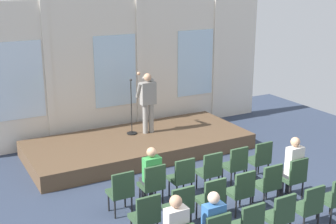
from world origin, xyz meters
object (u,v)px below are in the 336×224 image
at_px(chair_r1_c0, 146,215).
at_px(chair_r0_c2, 182,176).
at_px(chair_r1_c2, 212,197).
at_px(chair_r1_c5, 294,175).
at_px(audience_r0_c1, 151,173).
at_px(audience_r1_c5, 292,164).
at_px(chair_r1_c1, 180,206).
at_px(chair_r2_c2, 248,224).
at_px(audience_r2_c1, 212,223).
at_px(mic_stand, 132,122).
at_px(chair_r0_c4, 236,163).
at_px(chair_r2_c4, 309,205).
at_px(chair_r1_c3, 241,190).
at_px(chair_r2_c3, 280,214).
at_px(chair_r0_c0, 121,190).
at_px(chair_r0_c1, 153,183).
at_px(chair_r0_c5, 260,158).
at_px(chair_r1_c4, 269,182).
at_px(chair_r2_c5, 336,197).
at_px(chair_r0_c3, 210,169).
at_px(speaker, 148,98).

bearing_deg(chair_r1_c0, chair_r0_c2, 38.66).
xyz_separation_m(chair_r1_c2, chair_r1_c5, (2.09, 0.00, 0.00)).
bearing_deg(chair_r1_c2, audience_r0_c1, 120.18).
bearing_deg(chair_r0_c2, audience_r1_c5, -26.38).
relative_size(chair_r0_c2, chair_r1_c1, 1.00).
relative_size(chair_r1_c5, chair_r2_c2, 1.00).
bearing_deg(audience_r2_c1, chair_r1_c1, 90.00).
bearing_deg(chair_r1_c2, chair_r1_c5, 0.00).
bearing_deg(chair_r1_c0, mic_stand, 68.79).
relative_size(chair_r0_c4, chair_r1_c5, 1.00).
relative_size(chair_r1_c1, chair_r2_c4, 1.00).
bearing_deg(audience_r0_c1, chair_r0_c2, -6.80).
bearing_deg(chair_r1_c3, chair_r0_c2, 122.00).
height_order(audience_r0_c1, chair_r1_c2, audience_r0_c1).
bearing_deg(chair_r2_c3, audience_r0_c1, 121.07).
bearing_deg(chair_r2_c2, chair_r0_c0, 122.00).
bearing_deg(chair_r0_c1, chair_r1_c5, -21.80).
distance_m(mic_stand, chair_r2_c3, 5.55).
distance_m(chair_r0_c0, chair_r0_c5, 3.49).
height_order(chair_r1_c4, chair_r2_c4, same).
height_order(chair_r1_c3, chair_r2_c5, same).
height_order(chair_r0_c1, chair_r2_c2, same).
height_order(chair_r0_c5, chair_r2_c4, same).
distance_m(chair_r1_c1, chair_r1_c4, 2.09).
xyz_separation_m(chair_r0_c0, chair_r0_c2, (1.40, 0.00, 0.00)).
xyz_separation_m(audience_r0_c1, chair_r1_c0, (-0.70, -1.20, -0.18)).
bearing_deg(audience_r2_c1, chair_r2_c4, -2.29).
bearing_deg(audience_r0_c1, chair_r0_c5, -1.71).
xyz_separation_m(chair_r0_c2, chair_r2_c2, (0.00, -2.23, 0.00)).
xyz_separation_m(chair_r1_c4, chair_r2_c3, (-0.70, -1.12, 0.00)).
distance_m(mic_stand, chair_r1_c0, 4.74).
relative_size(chair_r0_c4, chair_r2_c3, 1.00).
bearing_deg(audience_r0_c1, chair_r0_c4, -2.27).
bearing_deg(chair_r1_c5, chair_r0_c3, 141.34).
xyz_separation_m(mic_stand, chair_r1_c2, (-0.32, -4.42, -0.21)).
bearing_deg(audience_r2_c1, chair_r2_c5, -1.72).
height_order(chair_r0_c1, chair_r0_c2, same).
bearing_deg(chair_r0_c4, chair_r0_c1, 180.00).
relative_size(chair_r0_c2, chair_r1_c0, 1.00).
bearing_deg(chair_r0_c5, chair_r2_c3, -122.00).
relative_size(chair_r0_c2, audience_r2_c1, 0.73).
xyz_separation_m(speaker, chair_r1_c0, (-2.16, -4.32, -0.85)).
relative_size(chair_r1_c2, chair_r2_c4, 1.00).
bearing_deg(speaker, chair_r1_c4, -81.63).
xyz_separation_m(chair_r0_c4, chair_r1_c3, (-0.70, -1.12, 0.00)).
bearing_deg(chair_r1_c2, chair_r1_c4, 0.00).
xyz_separation_m(chair_r1_c0, audience_r1_c5, (3.49, 0.08, 0.23)).
xyz_separation_m(chair_r0_c3, chair_r1_c2, (-0.70, -1.12, 0.00)).
relative_size(mic_stand, chair_r0_c5, 1.65).
height_order(chair_r0_c4, chair_r1_c0, same).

